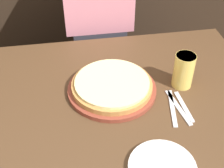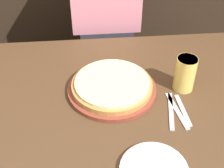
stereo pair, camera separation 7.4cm
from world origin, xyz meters
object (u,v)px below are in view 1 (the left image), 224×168
dinner_knife (178,107)px  spoon (184,106)px  dinner_plate (162,168)px  fork (172,108)px  diner_person (99,36)px  pizza_on_board (112,86)px  beer_glass (184,69)px

dinner_knife → spoon: (0.03, 0.00, 0.00)m
dinner_plate → fork: dinner_plate is taller
dinner_knife → spoon: size_ratio=1.17×
dinner_plate → diner_person: 1.05m
fork → diner_person: diner_person is taller
dinner_knife → pizza_on_board: bearing=150.0°
spoon → diner_person: diner_person is taller
dinner_plate → pizza_on_board: bearing=103.6°
pizza_on_board → diner_person: bearing=88.2°
beer_glass → spoon: size_ratio=0.87×
fork → dinner_knife: bearing=-0.0°
beer_glass → spoon: 0.17m
spoon → dinner_knife: bearing=-180.0°
fork → pizza_on_board: bearing=147.4°
beer_glass → fork: beer_glass is taller
beer_glass → fork: bearing=-121.3°
pizza_on_board → fork: size_ratio=1.81×
beer_glass → spoon: beer_glass is taller
dinner_knife → diner_person: (-0.24, 0.76, -0.10)m
dinner_plate → spoon: dinner_plate is taller
dinner_plate → diner_person: bearing=94.7°
diner_person → beer_glass: bearing=-64.5°
fork → spoon: bearing=0.0°
dinner_plate → spoon: 0.33m
dinner_plate → diner_person: size_ratio=0.18×
beer_glass → diner_person: bearing=115.5°
fork → spoon: 0.05m
pizza_on_board → dinner_plate: pizza_on_board is taller
pizza_on_board → dinner_knife: bearing=-30.0°
dinner_plate → dinner_knife: size_ratio=1.09×
dinner_knife → spoon: 0.03m
dinner_knife → diner_person: size_ratio=0.16×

